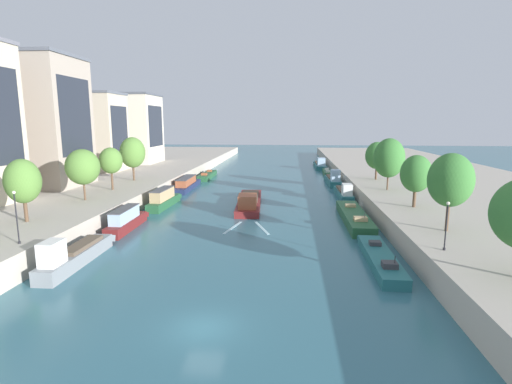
{
  "coord_description": "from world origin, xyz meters",
  "views": [
    {
      "loc": [
        5.34,
        -22.7,
        12.95
      ],
      "look_at": [
        0.0,
        38.92,
        1.86
      ],
      "focal_mm": 27.59,
      "sensor_mm": 36.0,
      "label": 1
    }
  ],
  "objects": [
    {
      "name": "quay_left",
      "position": [
        -34.36,
        55.0,
        1.24
      ],
      "size": [
        36.0,
        170.0,
        2.47
      ],
      "primitive_type": "cube",
      "color": "#B7AD9E",
      "rests_on": "ground"
    },
    {
      "name": "building_left_middle",
      "position": [
        -36.0,
        38.49,
        12.94
      ],
      "size": [
        14.69,
        11.88,
        20.91
      ],
      "color": "#A89989",
      "rests_on": "quay_left"
    },
    {
      "name": "barge_midriver",
      "position": [
        -0.84,
        36.45,
        0.83
      ],
      "size": [
        4.49,
        18.77,
        2.82
      ],
      "color": "maroon",
      "rests_on": "ground"
    },
    {
      "name": "tree_right_by_lamp",
      "position": [
        20.52,
        39.18,
        7.44
      ],
      "size": [
        4.73,
        4.73,
        7.99
      ],
      "color": "brown",
      "rests_on": "quay_right"
    },
    {
      "name": "building_left_corner",
      "position": [
        -36.0,
        59.06,
        10.79
      ],
      "size": [
        10.61,
        10.0,
        16.61
      ],
      "color": "beige",
      "rests_on": "quay_left"
    },
    {
      "name": "moored_boat_right_lone",
      "position": [
        13.82,
        89.62,
        0.94
      ],
      "size": [
        2.79,
        16.43,
        3.23
      ],
      "color": "#23666B",
      "rests_on": "ground"
    },
    {
      "name": "lamppost_right_bank",
      "position": [
        18.18,
        9.69,
        4.73
      ],
      "size": [
        0.28,
        0.28,
        4.1
      ],
      "color": "black",
      "rests_on": "quay_right"
    },
    {
      "name": "tree_right_midway",
      "position": [
        21.11,
        50.36,
        6.87
      ],
      "size": [
        4.19,
        4.19,
        6.88
      ],
      "color": "brown",
      "rests_on": "quay_right"
    },
    {
      "name": "moored_boat_left_near",
      "position": [
        -14.09,
        9.97,
        1.0
      ],
      "size": [
        2.02,
        11.83,
        3.32
      ],
      "color": "gray",
      "rests_on": "ground"
    },
    {
      "name": "wake_behind_barge",
      "position": [
        0.19,
        24.13,
        0.01
      ],
      "size": [
        5.59,
        6.07,
        0.03
      ],
      "color": "#A5D1DB",
      "rests_on": "ground"
    },
    {
      "name": "lamppost_left_bank",
      "position": [
        -18.08,
        8.32,
        5.03
      ],
      "size": [
        0.28,
        0.28,
        4.67
      ],
      "color": "black",
      "rests_on": "quay_left"
    },
    {
      "name": "tree_right_second",
      "position": [
        20.79,
        26.63,
        6.65
      ],
      "size": [
        3.79,
        3.79,
        6.48
      ],
      "color": "brown",
      "rests_on": "quay_right"
    },
    {
      "name": "moored_boat_right_second",
      "position": [
        13.79,
        12.89,
        0.51
      ],
      "size": [
        2.42,
        13.12,
        2.07
      ],
      "color": "#23666B",
      "rests_on": "ground"
    },
    {
      "name": "moored_boat_left_end",
      "position": [
        -14.58,
        51.35,
        1.0
      ],
      "size": [
        2.72,
        14.66,
        2.4
      ],
      "color": "#1E284C",
      "rests_on": "ground"
    },
    {
      "name": "tree_left_midway",
      "position": [
        -22.48,
        15.64,
        6.8
      ],
      "size": [
        3.61,
        3.61,
        6.68
      ],
      "color": "brown",
      "rests_on": "quay_left"
    },
    {
      "name": "ground_plane",
      "position": [
        0.0,
        0.0,
        0.0
      ],
      "size": [
        400.0,
        400.0,
        0.0
      ],
      "primitive_type": "plane",
      "color": "#336675"
    },
    {
      "name": "tree_right_past_mid",
      "position": [
        20.61,
        15.73,
        7.46
      ],
      "size": [
        4.19,
        4.19,
        7.58
      ],
      "color": "brown",
      "rests_on": "quay_right"
    },
    {
      "name": "quay_right",
      "position": [
        34.36,
        55.0,
        1.24
      ],
      "size": [
        36.0,
        170.0,
        2.47
      ],
      "primitive_type": "cube",
      "color": "#B7AD9E",
      "rests_on": "ground"
    },
    {
      "name": "tree_left_distant",
      "position": [
        -22.27,
        27.36,
        6.97
      ],
      "size": [
        4.44,
        4.44,
        6.89
      ],
      "color": "brown",
      "rests_on": "quay_left"
    },
    {
      "name": "moored_boat_left_lone",
      "position": [
        -13.96,
        35.19,
        1.2
      ],
      "size": [
        2.39,
        10.98,
        2.89
      ],
      "color": "#235633",
      "rests_on": "ground"
    },
    {
      "name": "tree_left_second",
      "position": [
        -22.73,
        45.45,
        7.51
      ],
      "size": [
        4.44,
        4.44,
        7.77
      ],
      "color": "brown",
      "rests_on": "quay_left"
    },
    {
      "name": "moored_boat_right_downstream",
      "position": [
        14.59,
        75.21,
        0.53
      ],
      "size": [
        2.26,
        11.63,
        2.1
      ],
      "color": "#235633",
      "rests_on": "ground"
    },
    {
      "name": "moored_boat_left_midway",
      "position": [
        -14.39,
        22.16,
        1.13
      ],
      "size": [
        1.96,
        10.32,
        2.73
      ],
      "color": "maroon",
      "rests_on": "ground"
    },
    {
      "name": "moored_boat_right_far",
      "position": [
        14.63,
        44.72,
        0.9
      ],
      "size": [
        2.13,
        12.41,
        3.01
      ],
      "color": "#23666B",
      "rests_on": "ground"
    },
    {
      "name": "moored_boat_left_far",
      "position": [
        -13.79,
        66.86,
        0.61
      ],
      "size": [
        2.52,
        13.6,
        2.27
      ],
      "color": "#235633",
      "rests_on": "ground"
    },
    {
      "name": "tree_left_third",
      "position": [
        -22.21,
        35.63,
        7.01
      ],
      "size": [
        3.49,
        3.49,
        6.58
      ],
      "color": "brown",
      "rests_on": "quay_left"
    },
    {
      "name": "moored_boat_right_gap_after",
      "position": [
        14.37,
        59.59,
        1.02
      ],
      "size": [
        2.59,
        12.42,
        3.5
      ],
      "color": "#23666B",
      "rests_on": "ground"
    },
    {
      "name": "moored_boat_right_upstream",
      "position": [
        13.84,
        28.48,
        0.65
      ],
      "size": [
        2.93,
        16.69,
        2.36
      ],
      "color": "#235633",
      "rests_on": "ground"
    },
    {
      "name": "building_left_far_end",
      "position": [
        -36.0,
        76.5,
        11.21
      ],
      "size": [
        14.41,
        12.93,
        17.45
      ],
      "color": "beige",
      "rests_on": "quay_left"
    }
  ]
}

